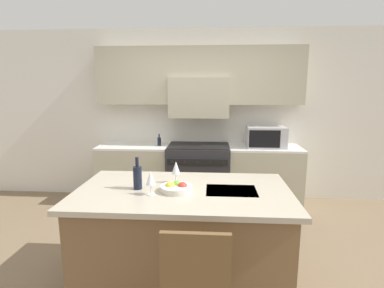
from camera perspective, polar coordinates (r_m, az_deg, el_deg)
name	(u,v)px	position (r m, az deg, el deg)	size (l,w,h in m)	color
ground_plane	(191,265)	(3.33, -0.27, -22.08)	(10.00, 10.00, 0.00)	#7A664C
back_cabinetry	(199,102)	(4.77, 1.43, 8.04)	(10.00, 0.46, 2.70)	silver
back_counter	(198,175)	(4.71, 1.23, -5.87)	(3.10, 0.62, 0.92)	#B2AD93
range_stove	(198,175)	(4.68, 1.22, -5.84)	(0.94, 0.70, 0.93)	#2D2D33
microwave	(266,137)	(4.63, 13.88, 1.34)	(0.57, 0.40, 0.31)	#B7B7BC
kitchen_island	(183,237)	(2.87, -1.66, -17.22)	(1.90, 1.08, 0.92)	brown
wine_bottle	(138,177)	(2.71, -10.34, -6.20)	(0.08, 0.08, 0.29)	black
wine_glass_near	(151,178)	(2.53, -7.87, -6.51)	(0.08, 0.08, 0.21)	white
wine_glass_far	(176,168)	(2.82, -3.08, -4.64)	(0.08, 0.08, 0.21)	white
fruit_bowl	(176,188)	(2.64, -3.02, -8.31)	(0.28, 0.28, 0.09)	silver
oil_bottle_on_counter	(159,141)	(4.64, -6.26, 0.54)	(0.06, 0.06, 0.18)	black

